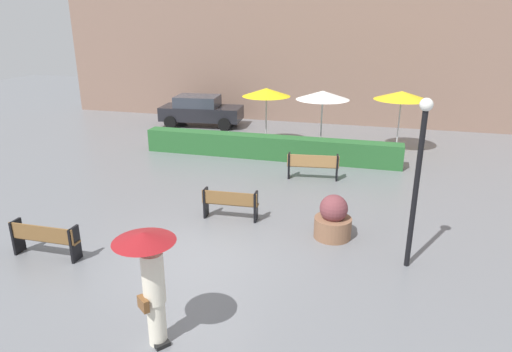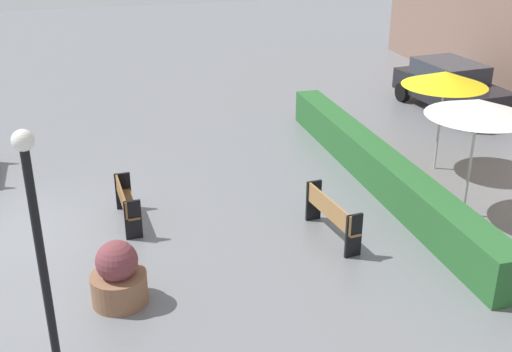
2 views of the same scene
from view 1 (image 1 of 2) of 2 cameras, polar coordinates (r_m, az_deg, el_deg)
The scene contains 13 objects.
ground_plane at distance 11.02m, azimuth -7.57°, elevation -10.31°, with size 60.00×60.00×0.00m, color slate.
bench_mid_center at distance 12.77m, azimuth -3.26°, elevation -3.33°, with size 1.60×0.43×0.85m.
bench_back_row at distance 16.02m, azimuth 7.17°, elevation 1.45°, with size 1.82×0.56×0.91m.
bench_near_left at distance 11.88m, azimuth -25.08°, elevation -7.04°, with size 1.71×0.38×0.85m.
pedestrian_with_umbrella at distance 7.86m, azimuth -13.17°, elevation -11.66°, with size 1.04×1.04×2.18m.
planter_pot at distance 11.89m, azimuth 9.67°, elevation -5.41°, with size 0.96×0.96×1.17m.
lamp_post at distance 10.30m, azimuth 19.76°, elevation 1.00°, with size 0.28×0.28×3.88m.
patio_umbrella_yellow at distance 19.88m, azimuth 1.31°, elevation 10.48°, with size 2.09×2.09×2.55m.
patio_umbrella_white at distance 18.69m, azimuth 8.39°, elevation 10.01°, with size 2.16×2.16×2.65m.
patio_umbrella_yellow_far at distance 19.95m, azimuth 17.85°, elevation 9.62°, with size 2.26×2.26×2.55m.
hedge_strip at distance 18.36m, azimuth 1.63°, elevation 3.64°, with size 10.43×0.70×0.93m, color #28602D.
building_facade at distance 25.09m, azimuth 6.83°, elevation 20.29°, with size 28.00×1.20×11.82m, color #846656.
parked_car at distance 24.23m, azimuth -6.99°, elevation 8.21°, with size 4.35×2.31×1.57m.
Camera 1 is at (3.89, -8.78, 5.41)m, focal length 31.80 mm.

